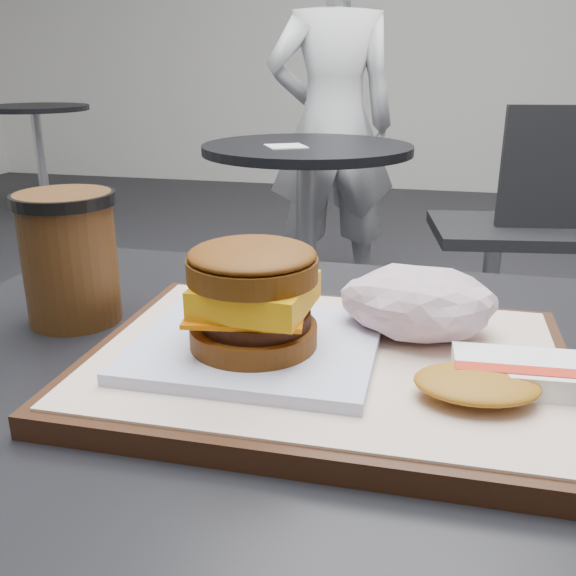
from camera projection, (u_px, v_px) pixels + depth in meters
The scene contains 11 objects.
customer_table at pixel (321, 553), 0.59m from camera, with size 0.80×0.60×0.77m.
serving_tray at pixel (326, 365), 0.52m from camera, with size 0.38×0.28×0.02m.
breakfast_sandwich at pixel (255, 308), 0.50m from camera, with size 0.19×0.17×0.09m.
hash_brown at pixel (500, 377), 0.45m from camera, with size 0.12×0.10×0.02m.
crumpled_wrapper at pixel (419, 302), 0.54m from camera, with size 0.13×0.10×0.06m, color silver, non-canonical shape.
coffee_cup at pixel (69, 253), 0.61m from camera, with size 0.09×0.09×0.13m.
neighbor_table at pixel (307, 204), 2.19m from camera, with size 0.70×0.70×0.75m.
napkin at pixel (286, 146), 2.06m from camera, with size 0.12×0.12×0.00m, color white.
neighbor_chair at pixel (518, 217), 2.18m from camera, with size 0.63×0.48×0.88m.
patron at pixel (332, 126), 2.68m from camera, with size 0.55×0.36×1.51m, color silver.
bg_table_mid at pixel (38, 136), 4.05m from camera, with size 0.66×0.66×0.75m.
Camera 1 is at (0.08, -0.47, 1.01)m, focal length 40.00 mm.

